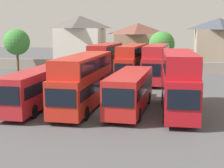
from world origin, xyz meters
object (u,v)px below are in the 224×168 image
at_px(tree_behind_wall, 17,42).
at_px(bus_2, 84,79).
at_px(bus_4, 179,79).
at_px(house_terrace_right, 218,42).
at_px(bus_1, 38,86).
at_px(house_terrace_left, 80,40).
at_px(bus_6, 133,61).
at_px(house_terrace_centre, 138,44).
at_px(bus_5, 106,60).
at_px(bus_7, 156,61).
at_px(bus_3, 130,89).
at_px(tree_left_of_lot, 162,44).

bearing_deg(tree_behind_wall, bus_2, -51.59).
distance_m(bus_4, house_terrace_right, 36.39).
height_order(bus_1, house_terrace_left, house_terrace_left).
relative_size(house_terrace_left, tree_behind_wall, 1.37).
distance_m(bus_4, bus_6, 16.68).
distance_m(bus_2, house_terrace_centre, 34.78).
bearing_deg(bus_6, bus_5, -82.11).
xyz_separation_m(bus_1, bus_7, (9.62, 15.85, 0.83)).
height_order(bus_1, bus_5, bus_5).
bearing_deg(bus_2, house_terrace_right, 156.97).
height_order(bus_3, bus_6, bus_6).
height_order(bus_4, house_terrace_centre, house_terrace_centre).
bearing_deg(bus_6, tree_left_of_lot, 168.78).
bearing_deg(house_terrace_right, tree_behind_wall, -158.03).
xyz_separation_m(bus_3, house_terrace_left, (-14.76, 35.17, 2.95)).
height_order(bus_4, house_terrace_right, house_terrace_right).
bearing_deg(tree_behind_wall, bus_4, -40.84).
bearing_deg(tree_behind_wall, bus_1, -59.24).
xyz_separation_m(house_terrace_centre, tree_behind_wall, (-18.39, -12.59, 0.72)).
relative_size(bus_2, tree_behind_wall, 1.66).
xyz_separation_m(bus_4, bus_7, (-2.69, 15.56, -0.10)).
relative_size(bus_7, tree_left_of_lot, 1.65).
height_order(bus_7, house_terrace_right, house_terrace_right).
xyz_separation_m(bus_3, house_terrace_right, (11.43, 35.68, 2.64)).
height_order(bus_5, house_terrace_centre, house_terrace_centre).
xyz_separation_m(bus_6, tree_behind_wall, (-19.89, 6.59, 2.07)).
distance_m(bus_7, house_terrace_left, 25.37).
distance_m(bus_1, house_terrace_right, 41.03).
height_order(bus_5, house_terrace_left, house_terrace_left).
relative_size(bus_4, bus_6, 0.95).
bearing_deg(house_terrace_centre, bus_7, -76.50).
distance_m(bus_2, house_terrace_right, 38.82).
distance_m(bus_5, house_terrace_left, 21.88).
xyz_separation_m(bus_3, house_terrace_centre, (-3.30, 34.91, 2.20)).
relative_size(bus_5, house_terrace_centre, 1.31).
height_order(bus_6, house_terrace_centre, house_terrace_centre).
relative_size(bus_2, house_terrace_left, 1.21).
bearing_deg(tree_behind_wall, bus_3, -45.81).
bearing_deg(bus_7, bus_1, -28.02).
relative_size(bus_2, bus_3, 1.14).
bearing_deg(bus_3, house_terrace_right, 164.63).
relative_size(bus_2, house_terrace_centre, 1.40).
xyz_separation_m(house_terrace_centre, house_terrace_right, (14.73, 0.77, 0.45)).
bearing_deg(bus_1, bus_2, 94.37).
bearing_deg(house_terrace_left, bus_3, -67.24).
bearing_deg(bus_3, bus_4, 93.80).
xyz_separation_m(bus_3, bus_5, (-5.44, 15.49, 0.90)).
bearing_deg(bus_5, bus_4, 32.84).
bearing_deg(house_terrace_centre, bus_4, -78.13).
relative_size(bus_4, house_terrace_left, 1.10).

